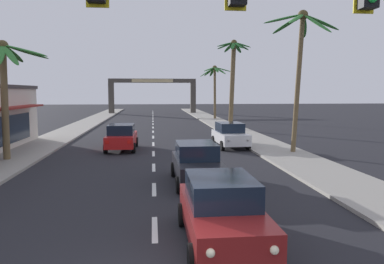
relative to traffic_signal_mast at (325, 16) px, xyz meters
name	(u,v)px	position (x,y,z in m)	size (l,w,h in m)	color
sidewalk_right	(260,143)	(4.49, 19.56, -5.16)	(3.20, 110.00, 0.14)	#9E998E
sidewalk_left	(40,146)	(-11.11, 19.56, -5.16)	(3.20, 110.00, 0.14)	#9E998E
lane_markings	(160,146)	(-2.85, 19.10, -5.23)	(4.28, 87.63, 0.01)	silver
traffic_signal_mast	(325,16)	(0.00, 0.00, 0.00)	(10.49, 0.41, 7.25)	#2D2D33
sedan_lead_at_stop_bar	(221,210)	(-1.66, 1.78, -4.38)	(1.95, 4.45, 1.68)	maroon
sedan_third_in_queue	(197,163)	(-1.54, 8.10, -4.38)	(2.00, 4.47, 1.68)	black
sedan_oncoming_far	(122,137)	(-5.37, 17.59, -4.38)	(2.00, 4.47, 1.68)	red
sedan_parked_nearest_kerb	(230,135)	(1.93, 18.07, -4.38)	(2.07, 4.50, 1.68)	silver
palm_left_second	(3,71)	(-11.20, 13.99, -0.34)	(4.88, 4.76, 6.50)	brown
palm_right_second	(300,46)	(5.46, 14.88, 1.24)	(4.77, 4.14, 8.60)	brown
palm_right_third	(233,70)	(4.52, 29.42, 0.66)	(3.38, 3.34, 8.83)	brown
palm_right_farthest	(215,79)	(5.14, 43.92, 0.30)	(4.31, 4.35, 7.36)	brown
town_gateway_arch	(153,91)	(-3.31, 58.93, -1.24)	(15.09, 0.90, 6.06)	#423D38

